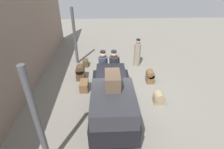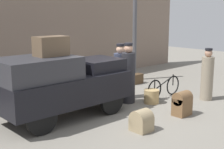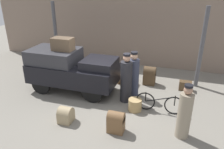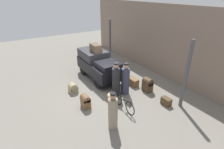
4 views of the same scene
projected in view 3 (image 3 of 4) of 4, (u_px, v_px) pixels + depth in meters
name	position (u px, v px, depth m)	size (l,w,h in m)	color
ground_plane	(106.00, 98.00, 8.43)	(30.00, 30.00, 0.00)	gray
station_building_facade	(131.00, 22.00, 11.10)	(16.00, 0.15, 4.50)	gray
canopy_pillar_left	(56.00, 37.00, 10.65)	(0.17, 0.17, 3.33)	#4C4C51
canopy_pillar_right	(201.00, 49.00, 8.78)	(0.17, 0.17, 3.33)	#4C4C51
truck	(71.00, 68.00, 8.73)	(3.53, 1.53, 1.69)	black
bicycle	(160.00, 103.00, 7.44)	(1.64, 0.04, 0.71)	black
wicker_basket	(135.00, 105.00, 7.59)	(0.47, 0.47, 0.42)	tan
porter_lifting_near_truck	(185.00, 114.00, 6.10)	(0.39, 0.39, 1.66)	gray
porter_with_bicycle	(126.00, 80.00, 7.95)	(0.43, 0.43, 1.86)	#232328
porter_standing_middle	(133.00, 76.00, 8.37)	(0.43, 0.43, 1.79)	#33384C
suitcase_tan_flat	(185.00, 86.00, 9.01)	(0.49, 0.30, 0.39)	#4C3823
trunk_umber_medium	(126.00, 79.00, 9.56)	(0.70, 0.38, 0.44)	brown
trunk_wicker_pale	(150.00, 75.00, 9.45)	(0.51, 0.42, 0.81)	#4C3823
suitcase_black_upright	(116.00, 121.00, 6.46)	(0.49, 0.36, 0.67)	brown
trunk_barrel_dark	(66.00, 115.00, 6.96)	(0.42, 0.45, 0.52)	#9E8966
trunk_on_truck_roof	(63.00, 44.00, 8.41)	(0.81, 0.49, 0.49)	brown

